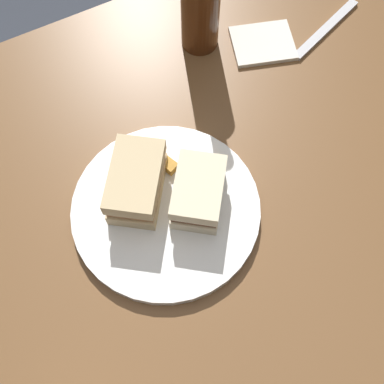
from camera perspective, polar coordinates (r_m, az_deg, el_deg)
name	(u,v)px	position (r m, az deg, el deg)	size (l,w,h in m)	color
ground_plane	(205,290)	(1.47, 1.56, -11.61)	(6.00, 6.00, 0.00)	#333842
dining_table	(209,255)	(1.11, 2.05, -7.50)	(1.02, 0.87, 0.75)	brown
plate	(166,210)	(0.73, -3.10, -2.18)	(0.29, 0.29, 0.02)	white
sandwich_half_left	(198,192)	(0.70, 0.77, -0.05)	(0.12, 0.12, 0.06)	beige
sandwich_half_right	(136,183)	(0.70, -6.67, 1.13)	(0.13, 0.14, 0.07)	#CCB284
potato_wedge_front	(196,172)	(0.73, 0.48, 2.37)	(0.05, 0.02, 0.02)	#B77F33
potato_wedge_middle	(202,171)	(0.73, 1.15, 2.58)	(0.05, 0.02, 0.02)	#B77F33
potato_wedge_back	(162,160)	(0.75, -3.61, 3.82)	(0.05, 0.02, 0.01)	gold
napkin	(263,43)	(0.91, 8.46, 17.16)	(0.11, 0.09, 0.01)	silver
fork	(326,29)	(0.96, 15.73, 18.28)	(0.18, 0.02, 0.01)	silver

